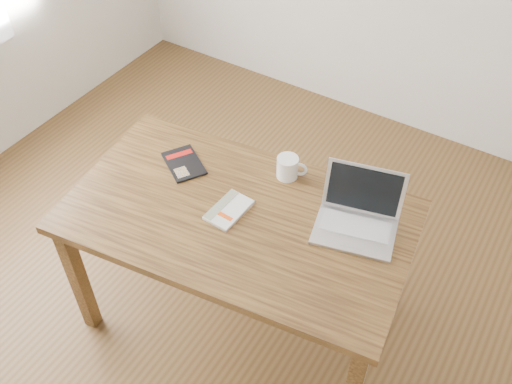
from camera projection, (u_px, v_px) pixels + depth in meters
The scene contains 6 objects.
room at pixel (195, 99), 1.89m from camera, with size 4.04×4.04×2.70m.
desk at pixel (239, 228), 2.41m from camera, with size 1.52×0.99×0.75m.
white_guidebook at pixel (229, 210), 2.35m from camera, with size 0.13×0.21×0.02m.
black_guidebook at pixel (184, 163), 2.56m from camera, with size 0.26×0.24×0.01m.
laptop at pixel (358, 216), 2.27m from camera, with size 0.38×0.35×0.22m.
coffee_mug at pixel (288, 167), 2.47m from camera, with size 0.13×0.09×0.10m.
Camera 1 is at (0.92, -1.21, 2.48)m, focal length 40.00 mm.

